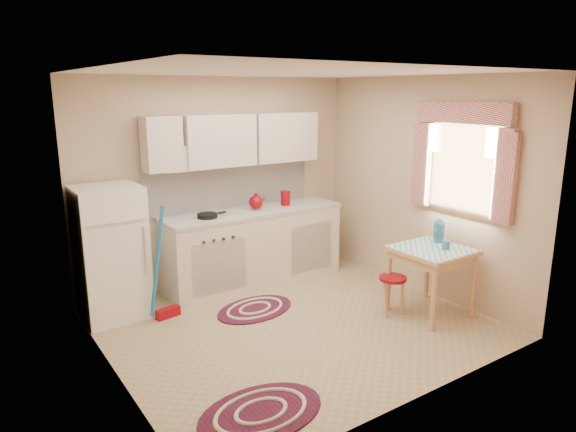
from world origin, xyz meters
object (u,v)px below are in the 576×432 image
Objects in this scene: fridge at (111,253)px; stool at (392,295)px; base_cabinets at (254,248)px; table at (430,281)px.

stool is at bearing -33.39° from fridge.
stool is at bearing -66.77° from base_cabinets.
table is at bearing -29.57° from stool.
stool is (0.72, -1.67, -0.23)m from base_cabinets.
fridge is at bearing -178.36° from base_cabinets.
base_cabinets is 2.16m from table.
stool is at bearing 150.43° from table.
table is (2.82, -1.82, -0.34)m from fridge.
stool is (2.46, -1.62, -0.49)m from fridge.
fridge reaches higher than stool.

